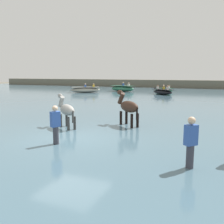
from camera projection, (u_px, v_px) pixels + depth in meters
ground_plane at (72, 143)px, 9.68m from camera, size 120.00×120.00×0.00m
water_surface at (143, 108)px, 18.75m from camera, size 90.00×90.00×0.25m
horse_lead_dark_bay at (128, 107)px, 11.64m from camera, size 1.59×1.31×1.92m
horse_trailing_grey at (67, 111)px, 11.15m from camera, size 1.53×1.14×1.79m
boat_mid_channel at (163, 92)px, 29.49m from camera, size 3.17×2.90×1.11m
boat_distant_west at (164, 90)px, 33.47m from camera, size 2.72×1.70×1.01m
boat_near_port at (85, 90)px, 32.51m from camera, size 3.95×3.20×1.22m
boat_near_starboard at (122, 89)px, 34.67m from camera, size 3.95×2.27×1.29m
person_wading_mid at (56, 127)px, 8.59m from camera, size 0.33×0.38×1.63m
person_spectator_far at (190, 146)px, 6.37m from camera, size 0.37×0.37×1.63m
far_shoreline at (185, 85)px, 43.26m from camera, size 80.00×2.40×1.63m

